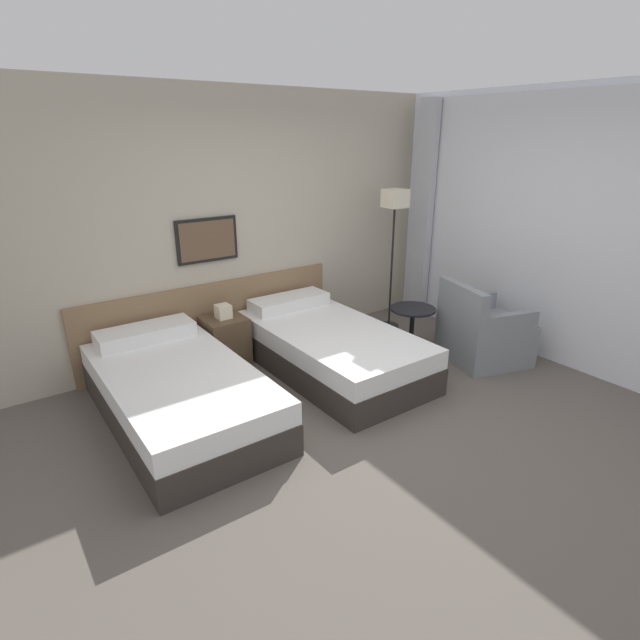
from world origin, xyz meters
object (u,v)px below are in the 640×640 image
nightstand (225,340)px  armchair (483,334)px  bed_near_window (330,348)px  floor_lamp (394,213)px  bed_near_door (179,393)px  side_table (412,321)px

nightstand → armchair: armchair is taller
bed_near_window → floor_lamp: floor_lamp is taller
bed_near_door → armchair: bearing=-13.7°
nightstand → floor_lamp: 2.40m
nightstand → side_table: size_ratio=1.25×
nightstand → armchair: 2.68m
floor_lamp → armchair: 1.70m
bed_near_window → floor_lamp: size_ratio=1.23×
side_table → bed_near_door: bearing=176.2°
bed_near_window → bed_near_door: bearing=180.0°
nightstand → armchair: size_ratio=0.69×
floor_lamp → bed_near_door: bearing=-169.2°
floor_lamp → nightstand: bearing=174.3°
side_table → armchair: size_ratio=0.55×
side_table → bed_near_window: bearing=170.0°
bed_near_door → armchair: (3.01, -0.73, 0.05)m
armchair → nightstand: bearing=72.9°
bed_near_door → nightstand: nightstand is taller
bed_near_door → armchair: size_ratio=2.21×
side_table → armchair: bearing=-50.4°
bed_near_window → side_table: bed_near_window is taller
bed_near_door → side_table: bearing=-3.8°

